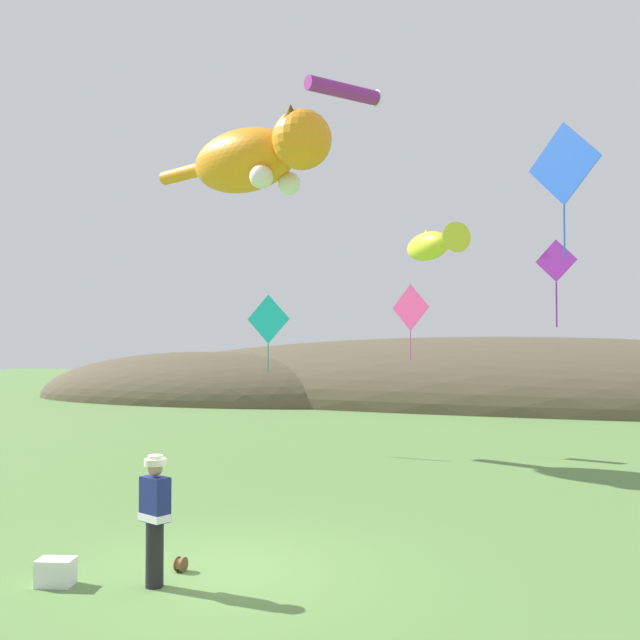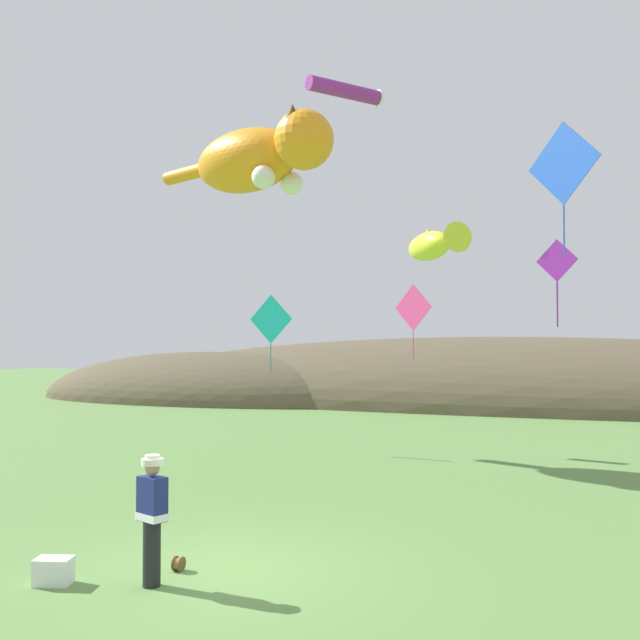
# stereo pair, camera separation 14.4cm
# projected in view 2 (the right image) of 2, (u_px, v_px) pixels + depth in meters

# --- Properties ---
(ground_plane) EXTENTS (120.00, 120.00, 0.00)m
(ground_plane) POSITION_uv_depth(u_px,v_px,m) (219.00, 572.00, 10.26)
(ground_plane) COLOR #5B8442
(distant_hill_ridge) EXTENTS (51.77, 15.25, 7.14)m
(distant_hill_ridge) POSITION_uv_depth(u_px,v_px,m) (439.00, 403.00, 38.56)
(distant_hill_ridge) COLOR brown
(distant_hill_ridge) RESTS_ON ground
(festival_attendant) EXTENTS (0.48, 0.38, 1.77)m
(festival_attendant) POSITION_uv_depth(u_px,v_px,m) (152.00, 515.00, 9.68)
(festival_attendant) COLOR black
(festival_attendant) RESTS_ON ground
(kite_spool) EXTENTS (0.12, 0.21, 0.21)m
(kite_spool) POSITION_uv_depth(u_px,v_px,m) (179.00, 564.00, 10.29)
(kite_spool) COLOR olive
(kite_spool) RESTS_ON ground
(picnic_cooler) EXTENTS (0.56, 0.45, 0.36)m
(picnic_cooler) POSITION_uv_depth(u_px,v_px,m) (54.00, 571.00, 9.73)
(picnic_cooler) COLOR white
(picnic_cooler) RESTS_ON ground
(kite_giant_cat) EXTENTS (6.97, 3.42, 2.23)m
(kite_giant_cat) POSITION_uv_depth(u_px,v_px,m) (258.00, 159.00, 21.31)
(kite_giant_cat) COLOR orange
(kite_fish_windsock) EXTENTS (2.04, 2.46, 0.78)m
(kite_fish_windsock) POSITION_uv_depth(u_px,v_px,m) (434.00, 244.00, 16.71)
(kite_fish_windsock) COLOR yellow
(kite_tube_streamer) EXTENTS (1.53, 1.89, 0.44)m
(kite_tube_streamer) POSITION_uv_depth(u_px,v_px,m) (346.00, 91.00, 17.22)
(kite_tube_streamer) COLOR #8C268C
(kite_diamond_violet) EXTENTS (0.81, 0.28, 1.75)m
(kite_diamond_violet) POSITION_uv_depth(u_px,v_px,m) (557.00, 262.00, 14.15)
(kite_diamond_violet) COLOR purple
(kite_diamond_blue) EXTENTS (1.22, 0.80, 2.35)m
(kite_diamond_blue) POSITION_uv_depth(u_px,v_px,m) (563.00, 164.00, 12.20)
(kite_diamond_blue) COLOR blue
(kite_diamond_teal) EXTENTS (1.52, 0.19, 2.42)m
(kite_diamond_teal) POSITION_uv_depth(u_px,v_px,m) (271.00, 320.00, 22.11)
(kite_diamond_teal) COLOR #19BFBF
(kite_diamond_pink) EXTENTS (1.30, 0.64, 2.34)m
(kite_diamond_pink) POSITION_uv_depth(u_px,v_px,m) (413.00, 308.00, 21.90)
(kite_diamond_pink) COLOR #E53F8C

